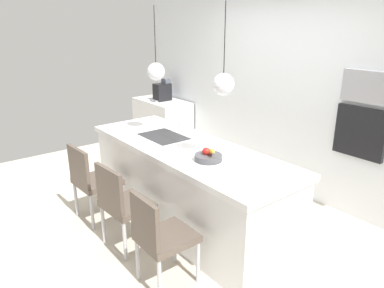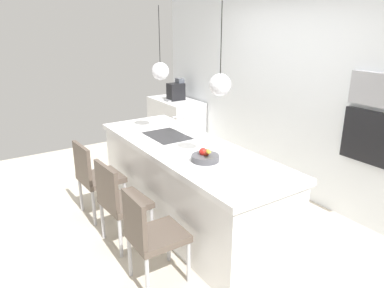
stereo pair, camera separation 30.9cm
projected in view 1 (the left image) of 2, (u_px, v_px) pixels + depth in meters
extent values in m
plane|color=beige|center=(187.00, 221.00, 4.15)|extent=(6.60, 6.60, 0.00)
cube|color=white|center=(286.00, 93.00, 4.70)|extent=(6.00, 0.10, 2.60)
cube|color=white|center=(186.00, 187.00, 4.01)|extent=(2.61, 0.86, 0.86)
cube|color=white|center=(186.00, 149.00, 3.87)|extent=(2.67, 0.92, 0.06)
cube|color=#2D2D30|center=(164.00, 137.00, 4.18)|extent=(0.56, 0.40, 0.02)
cylinder|color=silver|center=(180.00, 124.00, 4.29)|extent=(0.02, 0.02, 0.22)
cylinder|color=silver|center=(175.00, 117.00, 4.21)|extent=(0.02, 0.16, 0.02)
cylinder|color=#4C4C51|center=(208.00, 158.00, 3.45)|extent=(0.27, 0.27, 0.06)
sphere|color=#B22D1E|center=(209.00, 152.00, 3.43)|extent=(0.07, 0.07, 0.07)
sphere|color=red|center=(206.00, 151.00, 3.44)|extent=(0.08, 0.08, 0.08)
ellipsoid|color=yellow|center=(212.00, 151.00, 3.39)|extent=(0.18, 0.13, 0.09)
cube|color=white|center=(162.00, 123.00, 6.55)|extent=(1.10, 0.60, 0.86)
cube|color=black|center=(162.00, 92.00, 6.34)|extent=(0.20, 0.28, 0.30)
cube|color=gray|center=(154.00, 101.00, 6.29)|extent=(0.16, 0.08, 0.02)
cube|color=#4C515B|center=(166.00, 81.00, 6.33)|extent=(0.14, 0.11, 0.08)
cube|color=#9E9EA3|center=(368.00, 87.00, 3.78)|extent=(0.54, 0.08, 0.34)
cube|color=black|center=(361.00, 132.00, 3.94)|extent=(0.56, 0.08, 0.56)
cube|color=brown|center=(98.00, 181.00, 4.10)|extent=(0.49, 0.47, 0.06)
cube|color=brown|center=(79.00, 166.00, 3.90)|extent=(0.44, 0.06, 0.41)
cylinder|color=#B2B2B7|center=(123.00, 201.00, 4.16)|extent=(0.04, 0.04, 0.43)
cylinder|color=#B2B2B7|center=(106.00, 190.00, 4.45)|extent=(0.04, 0.04, 0.43)
cylinder|color=#B2B2B7|center=(92.00, 212.00, 3.92)|extent=(0.04, 0.04, 0.43)
cylinder|color=#B2B2B7|center=(76.00, 199.00, 4.21)|extent=(0.04, 0.04, 0.43)
cube|color=brown|center=(127.00, 205.00, 3.58)|extent=(0.50, 0.44, 0.06)
cube|color=brown|center=(109.00, 189.00, 3.38)|extent=(0.45, 0.07, 0.41)
cylinder|color=#B2B2B7|center=(155.00, 228.00, 3.63)|extent=(0.04, 0.04, 0.42)
cylinder|color=#B2B2B7|center=(132.00, 213.00, 3.91)|extent=(0.04, 0.04, 0.42)
cylinder|color=#B2B2B7|center=(125.00, 241.00, 3.40)|extent=(0.04, 0.04, 0.42)
cylinder|color=#B2B2B7|center=(103.00, 224.00, 3.69)|extent=(0.04, 0.04, 0.42)
cube|color=brown|center=(167.00, 237.00, 3.07)|extent=(0.42, 0.46, 0.06)
cube|color=brown|center=(145.00, 222.00, 2.87)|extent=(0.39, 0.04, 0.40)
cylinder|color=#B2B2B7|center=(198.00, 262.00, 3.13)|extent=(0.04, 0.04, 0.41)
cylinder|color=#B2B2B7|center=(174.00, 243.00, 3.39)|extent=(0.04, 0.04, 0.41)
cylinder|color=#B2B2B7|center=(160.00, 281.00, 2.89)|extent=(0.04, 0.04, 0.41)
cylinder|color=#B2B2B7|center=(138.00, 259.00, 3.16)|extent=(0.04, 0.04, 0.41)
sphere|color=silver|center=(156.00, 72.00, 4.03)|extent=(0.20, 0.20, 0.20)
cylinder|color=black|center=(155.00, 35.00, 3.90)|extent=(0.01, 0.01, 0.60)
sphere|color=silver|center=(223.00, 84.00, 3.21)|extent=(0.20, 0.20, 0.20)
cylinder|color=black|center=(225.00, 38.00, 3.08)|extent=(0.01, 0.01, 0.60)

